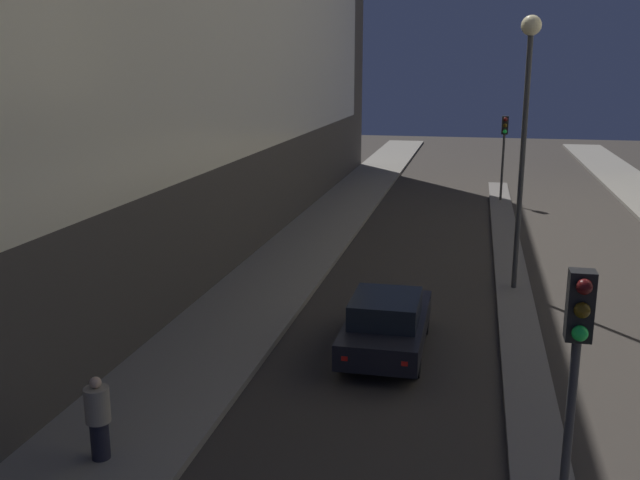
{
  "coord_description": "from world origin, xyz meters",
  "views": [
    {
      "loc": [
        -1.37,
        -5.08,
        6.8
      ],
      "look_at": [
        -6.84,
        19.98,
        0.5
      ],
      "focal_mm": 40.0,
      "sensor_mm": 36.0,
      "label": 1
    }
  ],
  "objects_px": {
    "car_left_lane": "(387,323)",
    "street_lamp": "(527,97)",
    "pedestrian_on_left_sidewalk": "(98,417)",
    "traffic_light_mid": "(504,139)",
    "traffic_light_near": "(576,356)"
  },
  "relations": [
    {
      "from": "car_left_lane",
      "to": "street_lamp",
      "type": "bearing_deg",
      "value": 59.99
    },
    {
      "from": "street_lamp",
      "to": "pedestrian_on_left_sidewalk",
      "type": "distance_m",
      "value": 14.79
    },
    {
      "from": "traffic_light_mid",
      "to": "car_left_lane",
      "type": "xyz_separation_m",
      "value": [
        -3.26,
        -20.66,
        -2.49
      ]
    },
    {
      "from": "traffic_light_near",
      "to": "street_lamp",
      "type": "distance_m",
      "value": 13.25
    },
    {
      "from": "street_lamp",
      "to": "pedestrian_on_left_sidewalk",
      "type": "xyz_separation_m",
      "value": [
        -7.47,
        -11.76,
        -4.98
      ]
    },
    {
      "from": "street_lamp",
      "to": "car_left_lane",
      "type": "height_order",
      "value": "street_lamp"
    },
    {
      "from": "traffic_light_near",
      "to": "car_left_lane",
      "type": "distance_m",
      "value": 8.41
    },
    {
      "from": "traffic_light_mid",
      "to": "street_lamp",
      "type": "height_order",
      "value": "street_lamp"
    },
    {
      "from": "traffic_light_mid",
      "to": "car_left_lane",
      "type": "height_order",
      "value": "traffic_light_mid"
    },
    {
      "from": "car_left_lane",
      "to": "pedestrian_on_left_sidewalk",
      "type": "bearing_deg",
      "value": -124.52
    },
    {
      "from": "traffic_light_near",
      "to": "street_lamp",
      "type": "xyz_separation_m",
      "value": [
        0.0,
        12.98,
        2.67
      ]
    },
    {
      "from": "pedestrian_on_left_sidewalk",
      "to": "traffic_light_mid",
      "type": "bearing_deg",
      "value": 74.42
    },
    {
      "from": "traffic_light_mid",
      "to": "car_left_lane",
      "type": "bearing_deg",
      "value": -98.96
    },
    {
      "from": "traffic_light_near",
      "to": "street_lamp",
      "type": "height_order",
      "value": "street_lamp"
    },
    {
      "from": "traffic_light_mid",
      "to": "street_lamp",
      "type": "bearing_deg",
      "value": -90.0
    }
  ]
}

